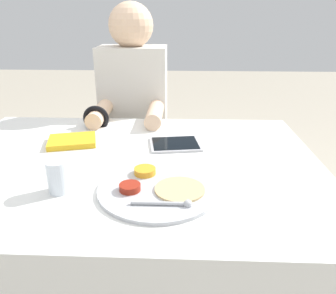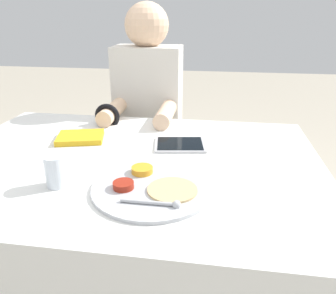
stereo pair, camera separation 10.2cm
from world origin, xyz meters
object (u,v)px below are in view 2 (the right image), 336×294
object	(u,v)px
drinking_glass	(56,171)
thali_tray	(152,187)
tablet_device	(180,144)
red_notebook	(81,138)
person_diner	(149,131)

from	to	relation	value
drinking_glass	thali_tray	bearing A→B (deg)	3.93
tablet_device	drinking_glass	size ratio (longest dim) A/B	2.21
thali_tray	red_notebook	xyz separation A→B (m)	(-0.34, 0.33, 0.00)
red_notebook	drinking_glass	size ratio (longest dim) A/B	2.17
person_diner	red_notebook	bearing A→B (deg)	-108.91
tablet_device	person_diner	size ratio (longest dim) A/B	0.17
person_diner	thali_tray	bearing A→B (deg)	-77.53
tablet_device	person_diner	distance (m)	0.54
thali_tray	drinking_glass	world-z (taller)	drinking_glass
thali_tray	tablet_device	distance (m)	0.33
red_notebook	drinking_glass	distance (m)	0.35
thali_tray	red_notebook	distance (m)	0.47
red_notebook	tablet_device	world-z (taller)	red_notebook
drinking_glass	red_notebook	bearing A→B (deg)	102.34
red_notebook	person_diner	xyz separation A→B (m)	(0.16, 0.48, -0.13)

